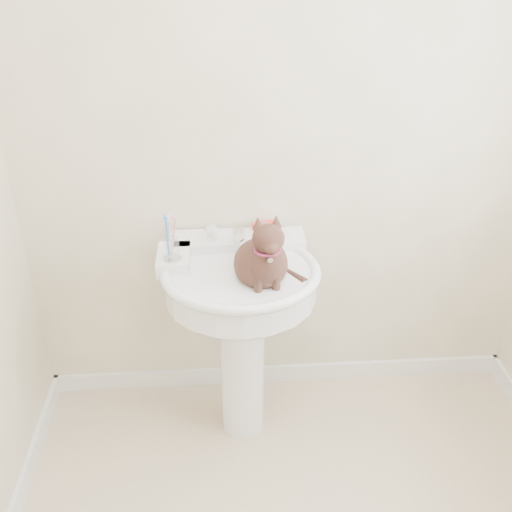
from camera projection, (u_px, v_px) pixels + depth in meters
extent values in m
cube|color=white|center=(281.00, 373.00, 2.83)|extent=(2.20, 0.02, 0.09)
cylinder|color=white|center=(242.00, 370.00, 2.43)|extent=(0.19, 0.19, 0.66)
cylinder|color=white|center=(241.00, 285.00, 2.21)|extent=(0.59, 0.59, 0.13)
ellipsoid|color=white|center=(241.00, 298.00, 2.24)|extent=(0.54, 0.47, 0.21)
torus|color=white|center=(241.00, 272.00, 2.18)|extent=(0.62, 0.62, 0.04)
cube|color=white|center=(238.00, 242.00, 2.35)|extent=(0.55, 0.15, 0.06)
cube|color=white|center=(174.00, 259.00, 2.23)|extent=(0.13, 0.20, 0.06)
cylinder|color=silver|center=(239.00, 236.00, 2.29)|extent=(0.05, 0.05, 0.05)
cylinder|color=silver|center=(239.00, 235.00, 2.23)|extent=(0.04, 0.04, 0.14)
sphere|color=white|center=(211.00, 230.00, 2.29)|extent=(0.06, 0.06, 0.06)
sphere|color=white|center=(266.00, 228.00, 2.30)|extent=(0.06, 0.06, 0.06)
cube|color=red|center=(264.00, 227.00, 2.37)|extent=(0.10, 0.08, 0.03)
cylinder|color=silver|center=(172.00, 259.00, 2.17)|extent=(0.07, 0.07, 0.01)
cylinder|color=white|center=(172.00, 249.00, 2.15)|extent=(0.06, 0.06, 0.09)
cylinder|color=#3872E0|center=(167.00, 237.00, 2.12)|extent=(0.01, 0.01, 0.17)
cylinder|color=silver|center=(171.00, 237.00, 2.12)|extent=(0.01, 0.01, 0.17)
cylinder|color=pink|center=(174.00, 237.00, 2.12)|extent=(0.01, 0.01, 0.17)
ellipsoid|color=#503026|center=(262.00, 263.00, 2.12)|extent=(0.20, 0.23, 0.18)
ellipsoid|color=#503026|center=(263.00, 261.00, 2.02)|extent=(0.13, 0.12, 0.17)
ellipsoid|color=#503026|center=(264.00, 239.00, 1.94)|extent=(0.11, 0.10, 0.10)
cone|color=#503026|center=(255.00, 223.00, 1.93)|extent=(0.04, 0.04, 0.04)
cone|color=#503026|center=(273.00, 222.00, 1.94)|extent=(0.04, 0.04, 0.04)
cylinder|color=#503026|center=(289.00, 274.00, 2.18)|extent=(0.03, 0.03, 0.21)
torus|color=maroon|center=(264.00, 250.00, 1.98)|extent=(0.10, 0.10, 0.01)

